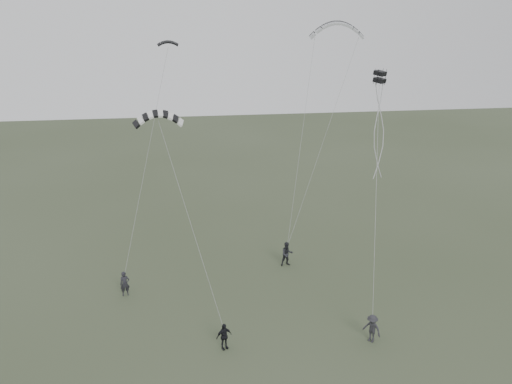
{
  "coord_description": "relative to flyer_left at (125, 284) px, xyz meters",
  "views": [
    {
      "loc": [
        -3.36,
        -26.75,
        18.34
      ],
      "look_at": [
        1.26,
        5.14,
        6.95
      ],
      "focal_mm": 35.0,
      "sensor_mm": 36.0,
      "label": 1
    }
  ],
  "objects": [
    {
      "name": "flyer_right",
      "position": [
        11.99,
        2.7,
        0.08
      ],
      "size": [
        1.03,
        0.85,
        1.95
      ],
      "primitive_type": "imported",
      "rotation": [
        0.0,
        0.0,
        0.12
      ],
      "color": "black",
      "rests_on": "ground"
    },
    {
      "name": "flyer_center",
      "position": [
        6.29,
        -6.88,
        -0.06
      ],
      "size": [
        1.05,
        0.74,
        1.65
      ],
      "primitive_type": "imported",
      "rotation": [
        0.0,
        0.0,
        0.39
      ],
      "color": "black",
      "rests_on": "ground"
    },
    {
      "name": "kite_striped",
      "position": [
        3.02,
        -0.31,
        11.8
      ],
      "size": [
        3.08,
        1.39,
        1.36
      ],
      "primitive_type": null,
      "rotation": [
        0.35,
        0.0,
        0.1
      ],
      "color": "black",
      "rests_on": "flyer_center"
    },
    {
      "name": "kite_dark_small",
      "position": [
        3.66,
        7.98,
        15.63
      ],
      "size": [
        1.56,
        0.66,
        0.61
      ],
      "primitive_type": null,
      "rotation": [
        0.26,
        0.0,
        0.06
      ],
      "color": "black",
      "rests_on": "flyer_left"
    },
    {
      "name": "flyer_far",
      "position": [
        15.02,
        -7.46,
        -0.0
      ],
      "size": [
        1.23,
        1.31,
        1.78
      ],
      "primitive_type": "imported",
      "rotation": [
        0.0,
        0.0,
        -0.89
      ],
      "color": "#27272B",
      "rests_on": "ground"
    },
    {
      "name": "kite_box",
      "position": [
        16.82,
        -1.05,
        13.88
      ],
      "size": [
        0.93,
        0.95,
        0.8
      ],
      "primitive_type": null,
      "rotation": [
        0.16,
        0.0,
        0.68
      ],
      "color": "black",
      "rests_on": "flyer_far"
    },
    {
      "name": "kite_pale_large",
      "position": [
        17.16,
        9.55,
        16.9
      ],
      "size": [
        4.59,
        2.12,
        1.91
      ],
      "primitive_type": null,
      "rotation": [
        0.16,
        0.0,
        -0.2
      ],
      "color": "#A9ABAD",
      "rests_on": "flyer_right"
    },
    {
      "name": "flyer_left",
      "position": [
        0.0,
        0.0,
        0.0
      ],
      "size": [
        0.72,
        0.55,
        1.78
      ],
      "primitive_type": "imported",
      "rotation": [
        0.0,
        0.0,
        0.2
      ],
      "color": "black",
      "rests_on": "ground"
    },
    {
      "name": "ground",
      "position": [
        7.99,
        -4.58,
        -0.89
      ],
      "size": [
        140.0,
        140.0,
        0.0
      ],
      "primitive_type": "plane",
      "color": "#39432B",
      "rests_on": "ground"
    }
  ]
}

